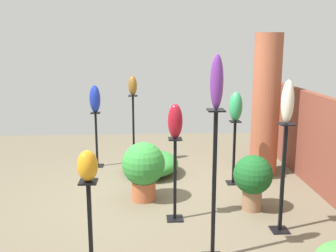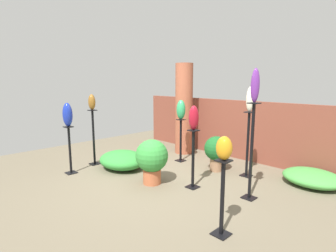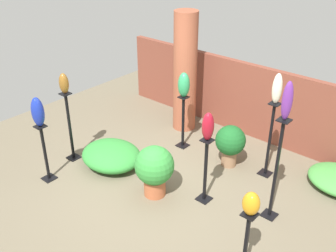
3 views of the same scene
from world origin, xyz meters
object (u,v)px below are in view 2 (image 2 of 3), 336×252
object	(u,v)px
art_vase_cobalt	(68,115)
art_vase_bronze	(92,102)
potted_plant_back_center	(152,158)
pedestal_ruby	(193,162)
pedestal_jade	(181,142)
pedestal_violet	(251,155)
brick_pillar	(184,109)
potted_plant_front_right	(216,150)
pedestal_cobalt	(70,152)
art_vase_ivory	(250,99)
pedestal_amber	(222,202)
pedestal_bronze	(94,140)
pedestal_ivory	(248,147)
art_vase_ruby	(194,118)
art_vase_violet	(255,85)
art_vase_jade	(181,110)
art_vase_amber	(224,148)

from	to	relation	value
art_vase_cobalt	art_vase_bronze	distance (m)	0.70
art_vase_cobalt	potted_plant_back_center	size ratio (longest dim) A/B	0.57
pedestal_ruby	art_vase_bronze	size ratio (longest dim) A/B	3.03
pedestal_ruby	pedestal_jade	bearing A→B (deg)	140.72
pedestal_violet	art_vase_bronze	world-z (taller)	art_vase_bronze
brick_pillar	potted_plant_front_right	world-z (taller)	brick_pillar
pedestal_cobalt	art_vase_ivory	bearing A→B (deg)	43.07
pedestal_violet	pedestal_amber	size ratio (longest dim) A/B	1.62
pedestal_violet	pedestal_jade	bearing A→B (deg)	162.29
pedestal_violet	pedestal_jade	world-z (taller)	pedestal_violet
pedestal_bronze	pedestal_violet	world-z (taller)	pedestal_violet
art_vase_ivory	art_vase_cobalt	bearing A→B (deg)	-136.93
pedestal_ivory	pedestal_jade	distance (m)	1.61
pedestal_ivory	art_vase_ivory	xyz separation A→B (m)	(0.00, 0.00, 0.93)
pedestal_jade	pedestal_violet	bearing A→B (deg)	-17.71
pedestal_ivory	art_vase_ruby	bearing A→B (deg)	-107.23
pedestal_ivory	pedestal_bronze	bearing A→B (deg)	-147.53
brick_pillar	art_vase_bronze	xyz separation A→B (m)	(-0.74, -2.17, 0.25)
pedestal_ruby	art_vase_violet	bearing A→B (deg)	19.04
pedestal_bronze	potted_plant_front_right	bearing A→B (deg)	36.32
pedestal_ruby	pedestal_amber	bearing A→B (deg)	-35.93
pedestal_amber	art_vase_cobalt	size ratio (longest dim) A/B	2.01
art_vase_bronze	art_vase_ivory	xyz separation A→B (m)	(2.78, 1.77, 0.11)
pedestal_violet	pedestal_jade	size ratio (longest dim) A/B	1.55
pedestal_jade	art_vase_cobalt	xyz separation A→B (m)	(-0.99, -2.21, 0.75)
pedestal_ivory	art_vase_ruby	distance (m)	1.41
pedestal_violet	art_vase_ruby	size ratio (longest dim) A/B	3.69
pedestal_amber	potted_plant_back_center	distance (m)	1.89
pedestal_violet	potted_plant_front_right	bearing A→B (deg)	148.30
pedestal_ruby	pedestal_amber	distance (m)	1.46
pedestal_amber	art_vase_bronze	distance (m)	3.74
pedestal_ruby	art_vase_jade	bearing A→B (deg)	140.72
pedestal_bronze	art_vase_cobalt	xyz separation A→B (m)	(0.20, -0.64, 0.64)
pedestal_ruby	pedestal_bronze	world-z (taller)	pedestal_bronze
pedestal_amber	potted_plant_back_center	xyz separation A→B (m)	(-1.83, 0.47, 0.05)
pedestal_ivory	art_vase_amber	size ratio (longest dim) A/B	4.54
art_vase_amber	art_vase_ruby	bearing A→B (deg)	144.07
art_vase_violet	potted_plant_front_right	size ratio (longest dim) A/B	0.70
pedestal_bronze	pedestal_violet	size ratio (longest dim) A/B	0.81
pedestal_cobalt	art_vase_amber	distance (m)	3.47
art_vase_ruby	pedestal_ruby	bearing A→B (deg)	-90.00
art_vase_amber	pedestal_jade	bearing A→B (deg)	142.34
art_vase_jade	potted_plant_front_right	world-z (taller)	art_vase_jade
pedestal_ruby	potted_plant_front_right	distance (m)	1.05
pedestal_violet	art_vase_violet	bearing A→B (deg)	-153.43
brick_pillar	art_vase_cobalt	bearing A→B (deg)	-100.85
pedestal_amber	potted_plant_front_right	size ratio (longest dim) A/B	1.29
art_vase_cobalt	potted_plant_back_center	xyz separation A→B (m)	(1.56, 0.83, -0.73)
brick_pillar	pedestal_amber	distance (m)	3.83
pedestal_jade	art_vase_cobalt	distance (m)	2.54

